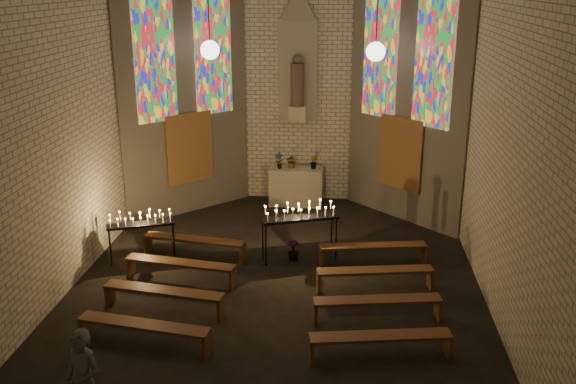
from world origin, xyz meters
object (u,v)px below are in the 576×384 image
object	(u,v)px
votive_stand_left	(141,221)
altar	(296,186)
aisle_flower_pot	(293,250)
visitor	(84,381)
votive_stand_right	(300,214)

from	to	relation	value
votive_stand_left	altar	bearing A→B (deg)	32.05
aisle_flower_pot	altar	bearing A→B (deg)	93.73
altar	visitor	bearing A→B (deg)	-102.64
altar	visitor	world-z (taller)	visitor
votive_stand_right	visitor	xyz separation A→B (m)	(-2.43, -5.72, -0.30)
aisle_flower_pot	visitor	xyz separation A→B (m)	(-2.30, -5.67, 0.52)
altar	visitor	distance (m)	9.46
aisle_flower_pot	votive_stand_right	size ratio (longest dim) A/B	0.26
aisle_flower_pot	votive_stand_right	world-z (taller)	votive_stand_right
visitor	altar	bearing A→B (deg)	95.05
aisle_flower_pot	votive_stand_left	bearing A→B (deg)	-174.80
aisle_flower_pot	votive_stand_left	xyz separation A→B (m)	(-3.23, -0.29, 0.67)
votive_stand_right	visitor	distance (m)	6.22
aisle_flower_pot	visitor	bearing A→B (deg)	-112.08
votive_stand_left	visitor	size ratio (longest dim) A/B	0.98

